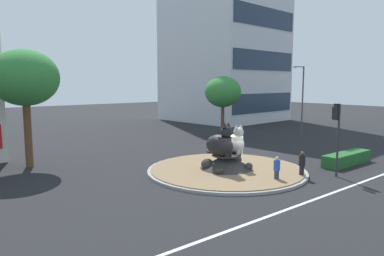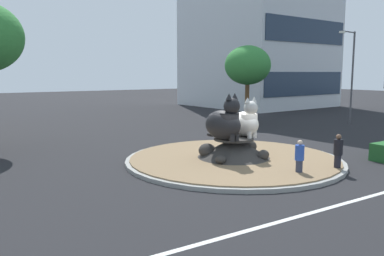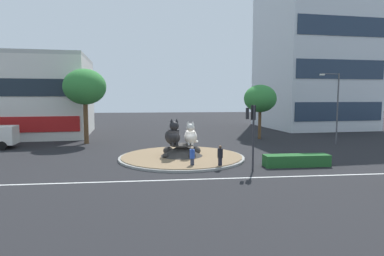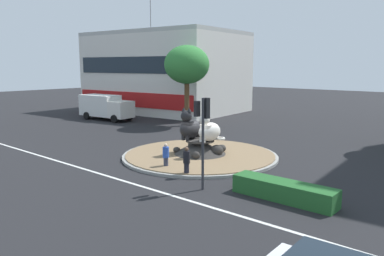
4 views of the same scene
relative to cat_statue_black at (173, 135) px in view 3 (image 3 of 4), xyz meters
name	(u,v)px [view 3 (image 3 of 4)]	position (x,y,z in m)	size (l,w,h in m)	color
ground_plane	(182,158)	(0.77, 0.23, -2.08)	(160.00, 160.00, 0.00)	black
lane_centreline	(191,179)	(0.77, -6.94, -2.08)	(112.00, 0.20, 0.01)	silver
roundabout_island	(182,155)	(0.77, 0.24, -1.74)	(10.89, 10.89, 1.24)	gray
cat_statue_black	(173,135)	(0.00, 0.00, 0.00)	(1.66, 2.53, 2.30)	black
cat_statue_white	(191,136)	(1.56, 0.20, -0.09)	(1.46, 2.02, 2.04)	silver
traffic_light_mast	(252,123)	(5.38, -5.13, 1.42)	(0.77, 0.47, 4.77)	#2D2D33
shophouse_block	(12,96)	(-20.89, 19.02, 3.35)	(21.31, 15.69, 15.95)	silver
office_tower	(313,36)	(25.31, 25.83, 13.55)	(16.51, 17.09, 31.26)	silver
clipped_hedge_strip	(296,160)	(9.36, -3.89, -1.63)	(5.10, 1.20, 0.90)	#235B28
broadleaf_tree_behind_island	(260,99)	(11.66, 11.94, 3.01)	(4.06, 4.06, 6.85)	brown
second_tree_near_tower	(85,87)	(-9.38, 10.37, 4.34)	(4.74, 4.74, 8.50)	brown
streetlight_arm	(336,103)	(18.44, 6.32, 2.54)	(2.50, 0.59, 7.94)	#4C4C51
pedestrian_black_shirt	(220,156)	(3.30, -4.06, -1.15)	(0.40, 0.40, 1.77)	black
pedestrian_blue_shirt	(192,157)	(1.24, -3.67, -1.23)	(0.39, 0.39, 1.64)	#33384C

